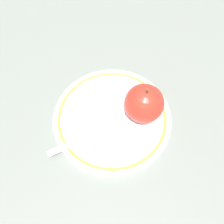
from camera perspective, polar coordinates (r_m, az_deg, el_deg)
ground_plane at (r=0.47m, az=1.93°, el=-1.96°), size 2.00×2.00×0.00m
plate at (r=0.46m, az=0.00°, el=-1.54°), size 0.25×0.25×0.01m
apple_red_whole at (r=0.43m, az=8.34°, el=2.18°), size 0.08×0.08×0.09m
fork at (r=0.44m, az=-5.38°, el=-5.89°), size 0.17×0.13×0.00m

